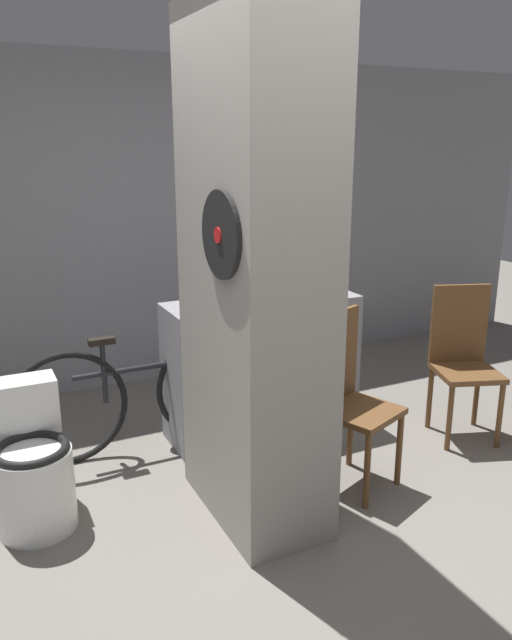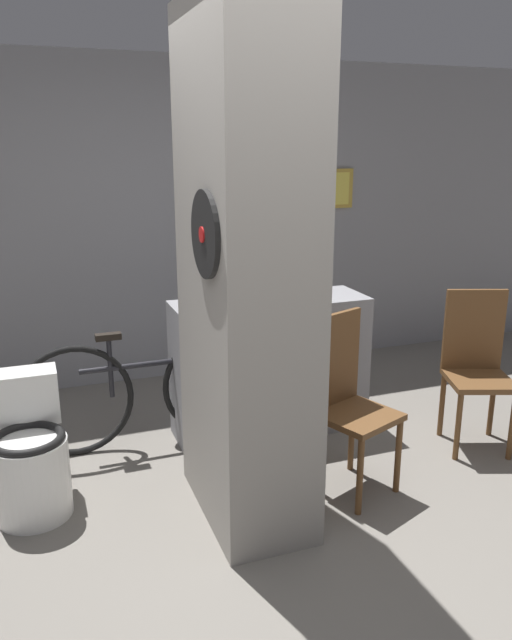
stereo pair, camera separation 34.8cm
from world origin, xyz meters
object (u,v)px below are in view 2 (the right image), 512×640
at_px(chair_by_doorway, 476,363).
at_px(toilet, 30,457).
at_px(bicycle, 148,390).
at_px(chair_near_pillar, 347,397).
at_px(bottle_tall, 285,284).

bearing_deg(chair_by_doorway, toilet, -163.57).
height_order(chair_by_doorway, bicycle, chair_by_doorway).
distance_m(chair_near_pillar, chair_by_doorway, 1.08).
relative_size(chair_by_doorway, bottle_tall, 3.63).
xyz_separation_m(toilet, chair_near_pillar, (1.71, -0.36, 0.24)).
relative_size(bicycle, bottle_tall, 5.90).
distance_m(toilet, chair_near_pillar, 1.77).
xyz_separation_m(toilet, bicycle, (0.75, 0.55, 0.07)).
xyz_separation_m(chair_by_doorway, bicycle, (-2.02, 0.71, -0.17)).
distance_m(toilet, bottle_tall, 1.88).
distance_m(chair_by_doorway, bicycle, 2.15).
bearing_deg(chair_near_pillar, bicycle, 114.95).
bearing_deg(chair_by_doorway, chair_near_pillar, -149.42).
xyz_separation_m(toilet, chair_by_doorway, (2.77, -0.16, 0.24)).
bearing_deg(toilet, chair_near_pillar, -11.95).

